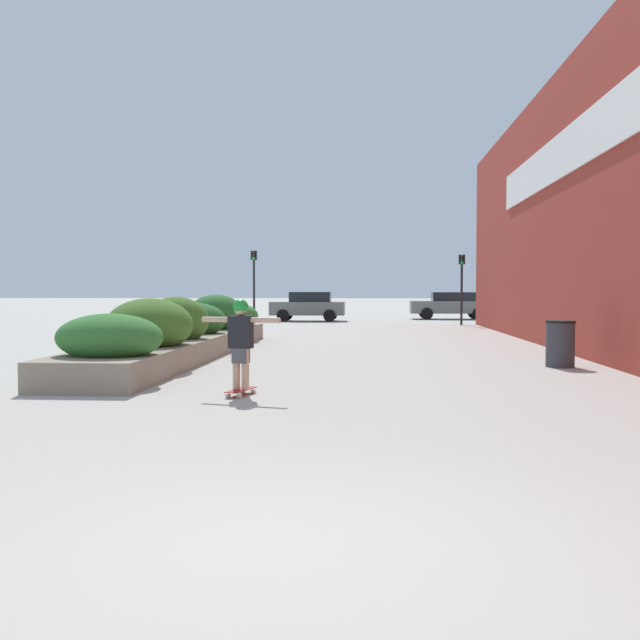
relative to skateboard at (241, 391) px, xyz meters
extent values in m
plane|color=#ADA89E|center=(1.47, -6.43, -0.07)|extent=(300.00, 300.00, 0.00)
cube|color=maroon|center=(7.32, 5.19, 3.73)|extent=(0.60, 37.34, 7.61)
cube|color=gray|center=(-2.56, 6.49, 0.18)|extent=(1.77, 13.41, 0.51)
ellipsoid|color=#33702D|center=(-2.50, 1.14, 0.74)|extent=(1.84, 1.52, 0.82)
ellipsoid|color=#3D6623|center=(-2.49, 3.37, 0.84)|extent=(1.72, 2.06, 1.10)
ellipsoid|color=#3D6623|center=(-2.50, 5.37, 0.85)|extent=(1.52, 1.33, 1.11)
ellipsoid|color=#286028|center=(-2.66, 7.52, 0.78)|extent=(1.73, 1.54, 0.92)
ellipsoid|color=#286028|center=(-2.51, 9.62, 0.86)|extent=(1.63, 1.52, 1.15)
ellipsoid|color=#33702D|center=(-2.50, 11.79, 0.75)|extent=(1.75, 1.68, 0.85)
cube|color=maroon|center=(0.00, 0.00, 0.02)|extent=(0.40, 0.77, 0.01)
cylinder|color=beige|center=(-0.02, 0.27, -0.04)|extent=(0.07, 0.07, 0.06)
cylinder|color=beige|center=(0.16, 0.23, -0.04)|extent=(0.07, 0.07, 0.06)
cylinder|color=beige|center=(-0.16, -0.23, -0.04)|extent=(0.07, 0.07, 0.06)
cylinder|color=beige|center=(0.02, -0.27, -0.04)|extent=(0.07, 0.07, 0.06)
cylinder|color=tan|center=(-0.07, 0.02, 0.34)|extent=(0.14, 0.14, 0.64)
cylinder|color=tan|center=(0.07, -0.02, 0.34)|extent=(0.14, 0.14, 0.64)
cube|color=#4C4C51|center=(0.00, 0.00, 0.55)|extent=(0.27, 0.24, 0.23)
cube|color=black|center=(0.00, 0.00, 0.91)|extent=(0.39, 0.27, 0.50)
cylinder|color=tan|center=(-0.40, 0.11, 1.10)|extent=(0.48, 0.20, 0.08)
cylinder|color=tan|center=(0.40, -0.11, 1.10)|extent=(0.48, 0.20, 0.08)
sphere|color=tan|center=(0.00, 0.00, 1.26)|extent=(0.21, 0.21, 0.21)
sphere|color=green|center=(0.00, 0.00, 1.30)|extent=(0.24, 0.24, 0.24)
cylinder|color=#38383D|center=(6.00, 4.56, 0.40)|extent=(0.59, 0.59, 0.94)
cylinder|color=black|center=(6.00, 4.56, 0.89)|extent=(0.62, 0.62, 0.05)
cube|color=#BCBCC1|center=(13.53, 27.78, 0.56)|extent=(4.22, 1.92, 0.58)
cube|color=black|center=(13.36, 27.78, 1.09)|extent=(2.32, 1.69, 0.48)
cylinder|color=black|center=(14.83, 28.70, 0.27)|extent=(0.69, 0.22, 0.69)
cylinder|color=black|center=(14.83, 26.87, 0.27)|extent=(0.69, 0.22, 0.69)
cylinder|color=black|center=(12.22, 28.70, 0.27)|extent=(0.69, 0.22, 0.69)
cylinder|color=black|center=(12.22, 26.87, 0.27)|extent=(0.69, 0.22, 0.69)
cube|color=slate|center=(-1.38, 27.01, 0.60)|extent=(3.93, 1.78, 0.70)
cube|color=black|center=(-1.22, 27.01, 1.22)|extent=(2.16, 1.57, 0.53)
cylinder|color=black|center=(-2.60, 26.17, 0.25)|extent=(0.64, 0.22, 0.64)
cylinder|color=black|center=(-2.60, 27.86, 0.25)|extent=(0.64, 0.22, 0.64)
cylinder|color=black|center=(-0.16, 26.17, 0.25)|extent=(0.64, 0.22, 0.64)
cylinder|color=black|center=(-0.16, 27.86, 0.25)|extent=(0.64, 0.22, 0.64)
cube|color=slate|center=(6.54, 30.22, 0.61)|extent=(4.57, 1.85, 0.70)
cube|color=black|center=(6.72, 30.22, 1.21)|extent=(2.52, 1.62, 0.50)
cylinder|color=black|center=(5.12, 29.34, 0.26)|extent=(0.67, 0.22, 0.67)
cylinder|color=black|center=(5.12, 31.09, 0.26)|extent=(0.67, 0.22, 0.67)
cylinder|color=black|center=(7.95, 29.34, 0.26)|extent=(0.67, 0.22, 0.67)
cylinder|color=black|center=(7.95, 31.09, 0.26)|extent=(0.67, 0.22, 0.67)
cylinder|color=black|center=(-3.76, 23.93, 1.49)|extent=(0.11, 0.11, 3.13)
cube|color=black|center=(-3.76, 23.93, 3.28)|extent=(0.28, 0.20, 0.45)
sphere|color=#2D2823|center=(-3.76, 23.81, 3.43)|extent=(0.15, 0.15, 0.15)
sphere|color=#2D2823|center=(-3.76, 23.81, 3.28)|extent=(0.15, 0.15, 0.15)
sphere|color=green|center=(-3.76, 23.81, 3.13)|extent=(0.15, 0.15, 0.15)
cylinder|color=black|center=(6.25, 23.09, 1.36)|extent=(0.11, 0.11, 2.86)
cube|color=black|center=(6.25, 23.09, 3.01)|extent=(0.28, 0.20, 0.45)
sphere|color=#2D2823|center=(6.25, 22.97, 3.16)|extent=(0.15, 0.15, 0.15)
sphere|color=#2D2823|center=(6.25, 22.97, 3.01)|extent=(0.15, 0.15, 0.15)
sphere|color=green|center=(6.25, 22.97, 2.86)|extent=(0.15, 0.15, 0.15)
camera|label=1|loc=(2.00, -10.81, 1.54)|focal=40.00mm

